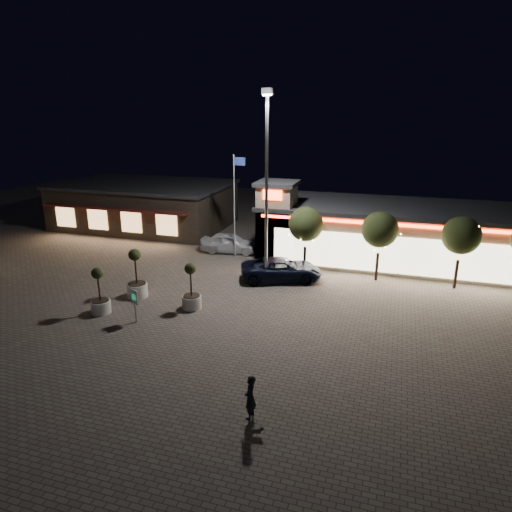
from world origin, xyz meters
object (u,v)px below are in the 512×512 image
(planter_left, at_px, (137,282))
(planter_mid, at_px, (100,299))
(white_sedan, at_px, (230,243))
(pedestrian, at_px, (250,397))
(pickup_truck, at_px, (281,269))
(valet_sign, at_px, (134,300))

(planter_left, distance_m, planter_mid, 2.85)
(white_sedan, bearing_deg, planter_mid, 160.84)
(pedestrian, relative_size, planter_left, 0.57)
(pickup_truck, bearing_deg, planter_mid, 113.85)
(pickup_truck, bearing_deg, valet_sign, 125.24)
(pickup_truck, distance_m, pedestrian, 14.83)
(pickup_truck, relative_size, planter_mid, 2.01)
(pedestrian, bearing_deg, planter_left, -126.87)
(white_sedan, distance_m, planter_left, 10.68)
(pedestrian, distance_m, planter_left, 13.81)
(planter_mid, distance_m, valet_sign, 2.63)
(white_sedan, distance_m, planter_mid, 13.52)
(pickup_truck, height_order, planter_left, planter_left)
(planter_left, bearing_deg, planter_mid, -104.58)
(pedestrian, height_order, valet_sign, valet_sign)
(pickup_truck, relative_size, white_sedan, 1.17)
(white_sedan, height_order, pedestrian, pedestrian)
(white_sedan, xyz_separation_m, pedestrian, (8.13, -19.55, 0.08))
(white_sedan, relative_size, pedestrian, 2.66)
(pickup_truck, height_order, white_sedan, white_sedan)
(valet_sign, bearing_deg, white_sedan, 88.24)
(valet_sign, bearing_deg, pedestrian, -34.66)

